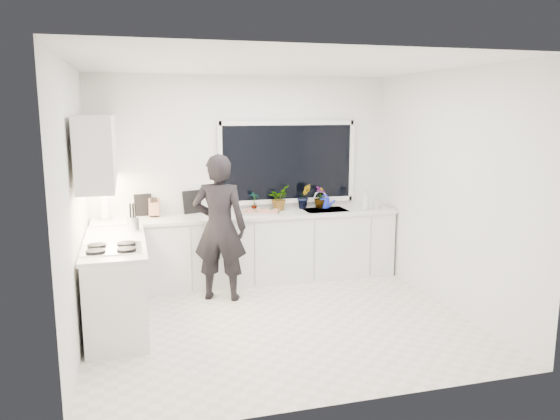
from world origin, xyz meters
name	(u,v)px	position (x,y,z in m)	size (l,w,h in m)	color
floor	(279,322)	(0.00, 0.00, -0.01)	(4.00, 3.50, 0.02)	beige
wall_back	(244,178)	(0.00, 1.76, 1.35)	(4.00, 0.02, 2.70)	white
wall_left	(73,208)	(-2.01, 0.00, 1.35)	(0.02, 3.50, 2.70)	white
wall_right	(450,191)	(2.01, 0.00, 1.35)	(0.02, 3.50, 2.70)	white
ceiling	(279,63)	(0.00, 0.00, 2.71)	(4.00, 3.50, 0.02)	white
window	(288,162)	(0.60, 1.73, 1.55)	(1.80, 0.02, 1.00)	black
base_cabinets_back	(250,249)	(0.00, 1.45, 0.44)	(3.92, 0.58, 0.88)	white
base_cabinets_left	(117,286)	(-1.67, 0.35, 0.44)	(0.58, 1.60, 0.88)	white
countertop_back	(250,215)	(0.00, 1.44, 0.90)	(3.94, 0.62, 0.04)	silver
countertop_left	(114,243)	(-1.67, 0.35, 0.90)	(0.62, 1.60, 0.04)	silver
upper_cabinets	(98,149)	(-1.79, 0.70, 1.85)	(0.34, 2.10, 0.70)	white
sink	(325,213)	(1.05, 1.45, 0.87)	(0.58, 0.42, 0.14)	silver
faucet	(320,199)	(1.05, 1.65, 1.03)	(0.03, 0.03, 0.22)	silver
stovetop	(111,248)	(-1.69, 0.00, 0.94)	(0.56, 0.48, 0.03)	black
person	(220,228)	(-0.48, 0.90, 0.88)	(0.64, 0.42, 1.76)	black
pizza_tray	(261,212)	(0.15, 1.42, 0.94)	(0.48, 0.36, 0.03)	silver
pizza	(261,211)	(0.15, 1.42, 0.95)	(0.44, 0.31, 0.01)	#B51824
watering_can	(324,203)	(1.10, 1.61, 0.98)	(0.14, 0.14, 0.13)	#1528CD
paper_towel_roll	(105,209)	(-1.79, 1.55, 1.05)	(0.11, 0.11, 0.26)	white
knife_block	(154,208)	(-1.20, 1.59, 1.03)	(0.13, 0.10, 0.22)	#997647
utensil_crock	(133,224)	(-1.47, 0.80, 1.00)	(0.13, 0.13, 0.16)	silver
picture_frame_large	(143,205)	(-1.33, 1.69, 1.06)	(0.22, 0.02, 0.28)	black
picture_frame_small	(192,202)	(-0.71, 1.69, 1.07)	(0.25, 0.02, 0.30)	black
herb_plants	(290,198)	(0.60, 1.61, 1.08)	(1.13, 0.38, 0.34)	#26662D
soap_bottles	(369,201)	(1.63, 1.30, 1.04)	(0.31, 0.14, 0.28)	#D8BF66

